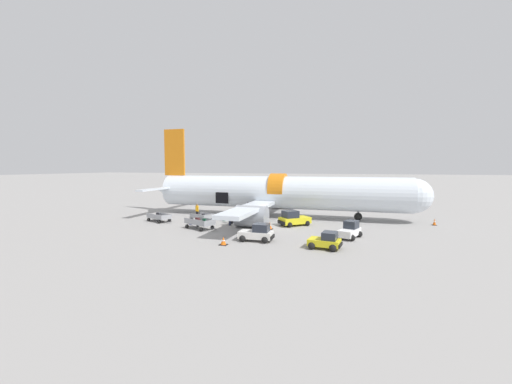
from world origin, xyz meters
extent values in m
plane|color=gray|center=(0.00, 0.00, 0.00)|extent=(500.00, 500.00, 0.00)
cylinder|color=silver|center=(-0.96, 5.95, 3.08)|extent=(31.01, 4.04, 4.04)
sphere|color=silver|center=(14.55, 5.95, 3.08)|extent=(3.84, 3.84, 3.84)
cone|color=silver|center=(-16.47, 5.95, 3.08)|extent=(4.64, 3.71, 3.71)
cylinder|color=orange|center=(-0.96, 5.91, 3.44)|extent=(1.86, 4.05, 4.05)
cube|color=orange|center=(-15.71, 5.95, 8.27)|extent=(3.03, 0.28, 6.34)
cube|color=silver|center=(-15.84, 2.14, 3.49)|extent=(1.05, 7.63, 0.20)
cube|color=silver|center=(-15.84, 9.76, 3.49)|extent=(1.05, 7.63, 0.20)
cube|color=silver|center=(-2.20, -1.47, 1.97)|extent=(2.49, 13.62, 0.40)
cube|color=silver|center=(-2.20, 13.37, 1.97)|extent=(2.49, 13.62, 0.40)
cylinder|color=gray|center=(-2.00, -1.79, 1.16)|extent=(3.27, 2.26, 2.26)
cylinder|color=gray|center=(-2.00, 13.69, 1.16)|extent=(3.27, 2.26, 2.26)
cube|color=black|center=(-7.78, 3.95, 2.37)|extent=(1.70, 0.12, 1.40)
cylinder|color=#56565B|center=(8.66, 5.95, 1.27)|extent=(0.22, 0.22, 1.61)
sphere|color=black|center=(8.66, 5.95, 0.46)|extent=(0.92, 0.92, 0.92)
cylinder|color=#56565B|center=(-4.06, 3.23, 1.27)|extent=(0.22, 0.22, 1.61)
sphere|color=black|center=(-4.06, 3.23, 0.46)|extent=(0.92, 0.92, 0.92)
cylinder|color=#56565B|center=(-4.06, 8.67, 1.27)|extent=(0.22, 0.22, 1.61)
sphere|color=black|center=(-4.06, 8.67, 0.46)|extent=(0.92, 0.92, 0.92)
cube|color=yellow|center=(5.97, -8.08, 0.48)|extent=(2.53, 1.80, 0.49)
cube|color=#232833|center=(6.38, -8.13, 1.03)|extent=(1.22, 1.41, 0.60)
cube|color=black|center=(7.19, -8.24, 0.39)|extent=(0.30, 1.36, 0.25)
sphere|color=black|center=(6.68, -8.90, 0.28)|extent=(0.56, 0.56, 0.56)
sphere|color=black|center=(6.86, -7.47, 0.28)|extent=(0.56, 0.56, 0.56)
sphere|color=black|center=(5.08, -8.69, 0.28)|extent=(0.56, 0.56, 0.56)
sphere|color=black|center=(5.27, -7.26, 0.28)|extent=(0.56, 0.56, 0.56)
cube|color=yellow|center=(2.11, 0.66, 0.57)|extent=(3.47, 3.33, 0.66)
cube|color=#232833|center=(1.69, 0.29, 1.26)|extent=(1.99, 1.99, 0.73)
cube|color=black|center=(0.87, -0.43, 0.44)|extent=(1.05, 1.18, 0.33)
sphere|color=black|center=(0.78, 0.52, 0.28)|extent=(0.56, 0.56, 0.56)
sphere|color=black|center=(1.80, -0.64, 0.28)|extent=(0.56, 0.56, 0.56)
sphere|color=black|center=(2.42, 1.95, 0.28)|extent=(0.56, 0.56, 0.56)
sphere|color=black|center=(3.44, 0.79, 0.28)|extent=(0.56, 0.56, 0.56)
cube|color=silver|center=(0.18, -7.26, 0.53)|extent=(2.86, 1.48, 0.58)
cube|color=#232833|center=(0.67, -7.25, 1.16)|extent=(1.30, 1.23, 0.67)
cube|color=black|center=(1.64, -7.23, 0.41)|extent=(0.15, 1.28, 0.29)
sphere|color=black|center=(1.15, -7.91, 0.28)|extent=(0.56, 0.56, 0.56)
sphere|color=black|center=(1.12, -6.57, 0.28)|extent=(0.56, 0.56, 0.56)
sphere|color=black|center=(-0.77, -7.96, 0.28)|extent=(0.56, 0.56, 0.56)
sphere|color=black|center=(-0.80, -6.62, 0.28)|extent=(0.56, 0.56, 0.56)
cube|color=white|center=(7.77, -3.89, 0.53)|extent=(2.08, 3.02, 0.59)
cube|color=#232833|center=(7.93, -3.43, 1.16)|extent=(1.40, 1.52, 0.67)
cube|color=black|center=(8.25, -2.54, 0.41)|extent=(1.08, 0.48, 0.29)
sphere|color=black|center=(8.64, -3.19, 0.28)|extent=(0.56, 0.56, 0.56)
sphere|color=black|center=(7.53, -2.81, 0.28)|extent=(0.56, 0.56, 0.56)
sphere|color=black|center=(8.01, -4.97, 0.28)|extent=(0.56, 0.56, 0.56)
sphere|color=black|center=(6.91, -4.58, 0.28)|extent=(0.56, 0.56, 0.56)
cube|color=#999BA0|center=(-8.72, 0.26, 0.43)|extent=(2.88, 2.43, 0.05)
cube|color=#999BA0|center=(-7.61, -0.17, 0.67)|extent=(0.65, 1.57, 0.42)
cube|color=#999BA0|center=(-9.01, -0.48, 0.67)|extent=(2.26, 0.92, 0.42)
cube|color=#999BA0|center=(-8.43, 1.01, 0.67)|extent=(2.26, 0.92, 0.42)
cube|color=#333338|center=(-7.16, -0.34, 0.25)|extent=(0.87, 0.40, 0.06)
sphere|color=black|center=(-8.22, -0.82, 0.20)|extent=(0.40, 0.40, 0.40)
sphere|color=black|center=(-7.62, 0.72, 0.20)|extent=(0.40, 0.40, 0.40)
sphere|color=black|center=(-9.82, -0.20, 0.20)|extent=(0.40, 0.40, 0.40)
sphere|color=black|center=(-9.22, 1.34, 0.20)|extent=(0.40, 0.40, 0.40)
cube|color=#2D2D33|center=(-8.66, 0.47, 0.65)|extent=(0.41, 0.37, 0.39)
cube|color=#4C1E1E|center=(-9.31, 0.23, 0.60)|extent=(0.55, 0.50, 0.29)
cube|color=#999BA0|center=(-13.25, -1.61, 0.43)|extent=(3.37, 2.46, 0.05)
cube|color=#999BA0|center=(-11.86, -2.21, 0.69)|extent=(0.59, 1.26, 0.48)
cube|color=#999BA0|center=(-13.51, -2.20, 0.69)|extent=(2.81, 1.25, 0.48)
cube|color=#999BA0|center=(-13.00, -1.02, 0.69)|extent=(2.81, 1.25, 0.48)
cube|color=#333338|center=(-11.42, -2.40, 0.25)|extent=(0.86, 0.43, 0.06)
sphere|color=black|center=(-12.52, -2.65, 0.20)|extent=(0.40, 0.40, 0.40)
sphere|color=black|center=(-11.99, -1.42, 0.20)|extent=(0.40, 0.40, 0.40)
sphere|color=black|center=(-14.51, -1.80, 0.20)|extent=(0.40, 0.40, 0.40)
sphere|color=black|center=(-13.98, -0.56, 0.20)|extent=(0.40, 0.40, 0.40)
cube|color=#2D2D33|center=(-13.50, -1.38, 0.72)|extent=(0.48, 0.32, 0.54)
cube|color=olive|center=(-12.16, -1.77, 0.60)|extent=(0.48, 0.38, 0.29)
cube|color=#999BA0|center=(-6.81, -4.04, 0.54)|extent=(3.62, 2.68, 0.05)
cube|color=#999BA0|center=(-5.32, -4.72, 0.82)|extent=(0.65, 1.31, 0.50)
cube|color=#999BA0|center=(-7.09, -4.65, 0.82)|extent=(2.99, 1.42, 0.50)
cube|color=#999BA0|center=(-6.53, -3.42, 0.82)|extent=(2.99, 1.42, 0.50)
cube|color=#333338|center=(-4.88, -4.92, 0.31)|extent=(0.85, 0.45, 0.06)
sphere|color=black|center=(-6.04, -5.17, 0.20)|extent=(0.40, 0.40, 0.40)
sphere|color=black|center=(-5.45, -3.88, 0.20)|extent=(0.40, 0.40, 0.40)
sphere|color=black|center=(-8.16, -4.19, 0.20)|extent=(0.40, 0.40, 0.40)
sphere|color=black|center=(-7.57, -2.90, 0.20)|extent=(0.40, 0.40, 0.40)
cube|color=#4C1E1E|center=(-7.32, -3.53, 0.80)|extent=(0.53, 0.32, 0.47)
cube|color=#14472D|center=(-6.22, -4.15, 0.83)|extent=(0.40, 0.27, 0.52)
cube|color=#2D2D33|center=(-6.77, -4.18, 0.72)|extent=(0.54, 0.49, 0.31)
cylinder|color=#1E2338|center=(-4.55, -1.40, 0.38)|extent=(0.30, 0.30, 0.75)
cylinder|color=orange|center=(-4.55, -1.40, 1.05)|extent=(0.39, 0.39, 0.59)
sphere|color=tan|center=(-4.55, -1.40, 1.45)|extent=(0.21, 0.21, 0.21)
cylinder|color=orange|center=(-4.76, -1.42, 0.98)|extent=(0.12, 0.12, 0.54)
cylinder|color=orange|center=(-4.34, -1.37, 0.98)|extent=(0.12, 0.12, 0.54)
cylinder|color=black|center=(-10.31, 2.07, 0.42)|extent=(0.42, 0.42, 0.84)
cylinder|color=orange|center=(-10.31, 2.07, 1.17)|extent=(0.53, 0.53, 0.66)
sphere|color=brown|center=(-10.31, 2.07, 1.62)|extent=(0.23, 0.23, 0.23)
cylinder|color=orange|center=(-10.52, 2.18, 1.10)|extent=(0.17, 0.17, 0.61)
cylinder|color=orange|center=(-10.11, 1.96, 1.10)|extent=(0.17, 0.17, 0.61)
cylinder|color=black|center=(-4.80, -0.29, 0.39)|extent=(0.36, 0.36, 0.78)
cylinder|color=#CCE523|center=(-4.80, -0.29, 1.09)|extent=(0.46, 0.46, 0.62)
sphere|color=brown|center=(-4.80, -0.29, 1.51)|extent=(0.22, 0.22, 0.22)
cylinder|color=#CCE523|center=(-5.00, -0.22, 1.02)|extent=(0.15, 0.15, 0.57)
cylinder|color=#CCE523|center=(-4.59, -0.36, 1.02)|extent=(0.15, 0.15, 0.57)
cube|color=#1E2347|center=(-8.88, -2.17, 0.32)|extent=(0.40, 0.35, 0.64)
cube|color=black|center=(-8.88, -2.17, 0.70)|extent=(0.21, 0.13, 0.12)
cube|color=#14472D|center=(-6.24, 0.88, 0.25)|extent=(0.38, 0.31, 0.51)
cube|color=black|center=(-6.24, 0.88, 0.57)|extent=(0.21, 0.11, 0.12)
cube|color=black|center=(16.48, 5.25, 0.01)|extent=(0.45, 0.45, 0.03)
cone|color=orange|center=(16.48, 5.25, 0.36)|extent=(0.33, 0.33, 0.71)
cylinder|color=white|center=(16.48, 5.25, 0.39)|extent=(0.19, 0.19, 0.09)
cube|color=black|center=(-1.90, -9.39, 0.01)|extent=(0.64, 0.64, 0.03)
cone|color=orange|center=(-1.90, -9.39, 0.34)|extent=(0.47, 0.47, 0.67)
cylinder|color=white|center=(-1.90, -9.39, 0.37)|extent=(0.28, 0.28, 0.08)
cube|color=black|center=(0.05, -2.06, 0.01)|extent=(0.62, 0.62, 0.03)
cone|color=orange|center=(0.05, -2.06, 0.38)|extent=(0.46, 0.46, 0.75)
cylinder|color=white|center=(0.05, -2.06, 0.41)|extent=(0.26, 0.26, 0.09)
camera|label=1|loc=(7.99, -32.36, 6.30)|focal=22.00mm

